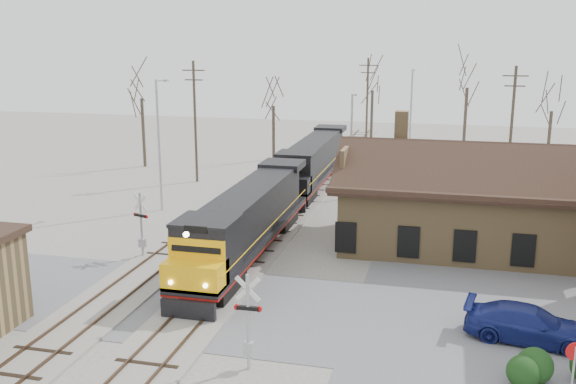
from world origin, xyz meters
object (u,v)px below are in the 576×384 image
(depot, at_px, (464,208))
(locomotive_trailing, at_px, (313,162))
(parked_car, at_px, (529,324))
(locomotive_lead, at_px, (246,222))

(depot, xyz_separation_m, locomotive_trailing, (-11.99, 13.43, -0.27))
(depot, xyz_separation_m, parked_car, (2.43, -12.28, -1.66))
(locomotive_lead, relative_size, parked_car, 3.57)
(locomotive_trailing, distance_m, parked_car, 29.52)
(depot, xyz_separation_m, locomotive_lead, (-11.99, -5.22, -0.27))
(locomotive_lead, relative_size, locomotive_trailing, 1.00)
(locomotive_lead, distance_m, parked_car, 16.11)
(parked_car, bearing_deg, locomotive_lead, 73.02)
(parked_car, bearing_deg, locomotive_trailing, 38.39)
(locomotive_trailing, bearing_deg, parked_car, -60.73)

